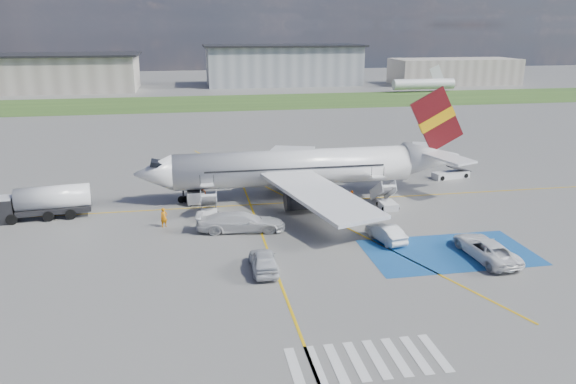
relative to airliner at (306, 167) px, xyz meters
The scene contains 23 objects.
ground 14.48m from the airliner, 96.14° to the right, with size 400.00×400.00×0.00m, color #60605E.
grass_strip 81.08m from the airliner, 91.06° to the left, with size 400.00×30.00×0.01m, color #2D4C1E.
taxiway_line_main 4.21m from the airliner, 126.97° to the right, with size 120.00×0.20×0.01m, color gold.
taxiway_line_cross 25.10m from the airliner, 105.17° to the right, with size 0.20×60.00×0.01m, color gold.
taxiway_line_diag 4.21m from the airliner, 126.97° to the right, with size 0.20×60.00×0.01m, color gold.
staging_box 20.19m from the airliner, 64.74° to the right, with size 14.00×8.00×0.01m, color #174A8B.
crosswalk 32.35m from the airliner, 95.90° to the right, with size 9.00×4.00×0.01m.
terminal_west 129.04m from the airliner, 115.97° to the left, with size 60.00×22.00×10.00m, color gray.
terminal_centre 122.43m from the airliner, 81.31° to the left, with size 48.00×18.00×12.00m, color gray.
terminal_east 135.64m from the airliner, 57.19° to the left, with size 40.00×16.00×8.00m, color gray.
airliner is the anchor object (origin of this frame).
airstairs_fwd 12.52m from the airliner, 154.30° to the right, with size 1.90×5.20×3.60m.
airstairs_aft 9.59m from the airliner, 35.25° to the right, with size 1.90×5.20×3.60m.
fuel_tanker 27.52m from the airliner, behind, with size 9.69×3.68×3.23m.
gpu_cart 12.55m from the airliner, behind, with size 1.92×1.34×1.51m.
belt_loader 20.29m from the airliner, 12.95° to the left, with size 5.26×2.66×1.52m.
car_silver_a 20.43m from the airliner, 111.45° to the right, with size 2.03×5.04×1.72m, color silver.
car_silver_b 15.35m from the airliner, 74.29° to the right, with size 1.64×4.69×1.55m, color silver.
van_white_a 22.49m from the airliner, 60.78° to the right, with size 2.63×5.71×2.14m, color white.
van_white_b 12.94m from the airliner, 130.55° to the right, with size 2.48×6.10×2.39m, color silver.
crew_fwd 17.16m from the airliner, 154.59° to the right, with size 0.68×0.45×1.88m, color orange.
crew_nose 11.75m from the airliner, behind, with size 0.94×0.74×1.94m, color #E0530B.
crew_aft 6.33m from the airliner, 45.38° to the right, with size 0.97×0.40×1.65m, color orange.
Camera 1 is at (-11.26, -44.76, 18.42)m, focal length 35.00 mm.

